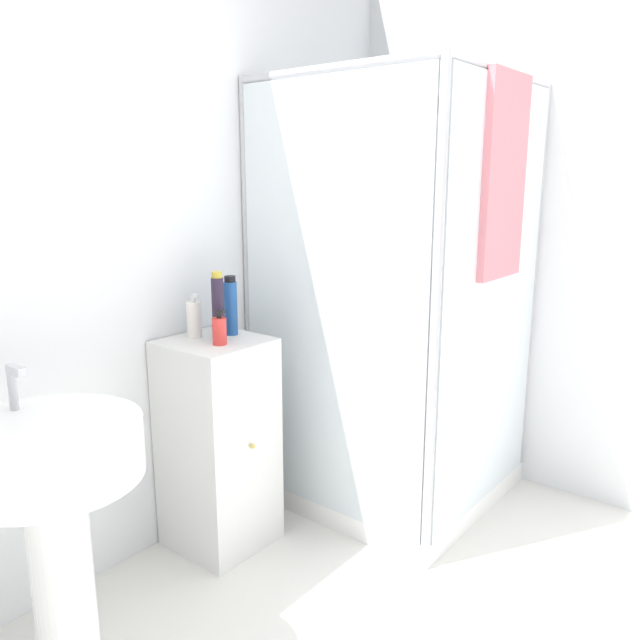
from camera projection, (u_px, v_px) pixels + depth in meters
The scene contains 8 objects.
wall_back at pixel (84, 239), 2.14m from camera, with size 6.40×0.06×2.50m, color silver.
shower_enclosure at pixel (400, 397), 2.81m from camera, with size 0.95×0.98×1.86m.
vanity_cabinet at pixel (218, 443), 2.48m from camera, with size 0.36×0.39×0.85m.
sink at pixel (54, 501), 1.66m from camera, with size 0.48×0.48×0.96m.
soap_dispenser at pixel (219, 331), 2.31m from camera, with size 0.05×0.05×0.13m.
shampoo_bottle_tall_black at pixel (218, 307), 2.36m from camera, with size 0.05×0.05×0.26m.
shampoo_bottle_blue at pixel (231, 306), 2.44m from camera, with size 0.05×0.05×0.23m.
lotion_bottle_white at pixel (194, 319), 2.41m from camera, with size 0.06×0.06×0.17m.
Camera 1 is at (-1.17, -0.27, 1.46)m, focal length 35.00 mm.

